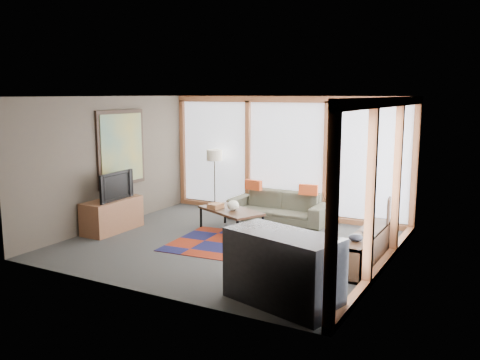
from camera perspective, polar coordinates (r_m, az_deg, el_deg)
The scene contains 17 objects.
ground at distance 9.13m, azimuth -1.22°, elevation -7.19°, with size 5.50×5.50×0.00m, color #30302D.
room_envelope at distance 9.07m, azimuth 3.23°, elevation 2.64°, with size 5.52×5.02×2.62m.
rug at distance 8.96m, azimuth 0.82°, elevation -7.47°, with size 2.72×1.75×0.01m, color maroon.
sofa at distance 10.70m, azimuth 4.38°, elevation -3.00°, with size 2.10×0.82×0.61m, color #363629.
pillow_left at distance 10.87m, azimuth 1.51°, elevation -0.55°, with size 0.38×0.11×0.21m, color #BF451C.
pillow_right at distance 10.41m, azimuth 7.68°, elevation -1.09°, with size 0.39×0.12×0.21m, color #BF451C.
floor_lamp at distance 11.54m, azimuth -2.87°, elevation -0.05°, with size 0.35×0.35×1.40m, color #2E2418, non-canonical shape.
coffee_table at distance 9.85m, azimuth -1.03°, elevation -4.59°, with size 1.33×0.66×0.44m, color black, non-canonical shape.
book_stack at distance 9.91m, azimuth -2.76°, elevation -2.93°, with size 0.22×0.28×0.09m, color #986239.
vase at distance 9.72m, azimuth -0.78°, elevation -2.86°, with size 0.23×0.23×0.20m, color silver.
bookshelf at distance 8.31m, azimuth 14.13°, elevation -7.38°, with size 0.37×2.02×0.51m, color black, non-canonical shape.
bowl_a at distance 7.70m, azimuth 12.87°, elevation -6.32°, with size 0.22×0.22×0.11m, color black.
bowl_b at distance 8.05m, azimuth 14.16°, elevation -5.76°, with size 0.16×0.16×0.08m, color black.
shelf_picture at distance 8.86m, azimuth 16.36°, elevation -3.30°, with size 0.04×0.33×0.43m, color black.
tv_console at distance 10.21m, azimuth -14.15°, elevation -3.85°, with size 0.52×1.25×0.63m, color brown.
television at distance 10.05m, azimuth -14.09°, elevation -0.63°, with size 0.96×0.13×0.55m, color black.
bar_counter at distance 6.53m, azimuth 4.83°, elevation -9.89°, with size 1.47×0.69×0.93m, color black.
Camera 1 is at (4.38, -7.56, 2.65)m, focal length 38.00 mm.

